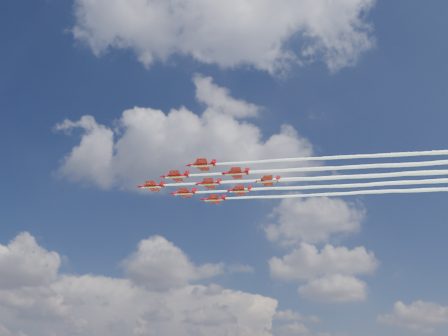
{
  "coord_description": "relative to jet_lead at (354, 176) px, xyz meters",
  "views": [
    {
      "loc": [
        22.85,
        -140.66,
        25.81
      ],
      "look_at": [
        13.11,
        -8.24,
        91.84
      ],
      "focal_mm": 35.0,
      "sensor_mm": 36.0,
      "label": 1
    }
  ],
  "objects": [
    {
      "name": "jet_lead",
      "position": [
        0.0,
        0.0,
        0.0
      ],
      "size": [
        145.25,
        10.68,
        2.5
      ],
      "rotation": [
        0.0,
        0.0,
        -0.04
      ],
      "color": "#B40A19"
    },
    {
      "name": "jet_row2_port",
      "position": [
        9.78,
        -7.56,
        0.0
      ],
      "size": [
        145.25,
        10.68,
        2.5
      ],
      "rotation": [
        0.0,
        0.0,
        -0.04
      ],
      "color": "#B40A19"
    },
    {
      "name": "jet_row2_starb",
      "position": [
        10.35,
        6.76,
        0.0
      ],
      "size": [
        145.25,
        10.68,
        2.5
      ],
      "rotation": [
        0.0,
        0.0,
        -0.04
      ],
      "color": "#B40A19"
    },
    {
      "name": "jet_row3_port",
      "position": [
        19.55,
        -15.13,
        0.0
      ],
      "size": [
        145.25,
        10.68,
        2.5
      ],
      "rotation": [
        0.0,
        0.0,
        -0.04
      ],
      "color": "#B40A19"
    },
    {
      "name": "jet_row3_centre",
      "position": [
        20.12,
        -0.8,
        0.0
      ],
      "size": [
        145.25,
        10.68,
        2.5
      ],
      "rotation": [
        0.0,
        0.0,
        -0.04
      ],
      "color": "#B40A19"
    },
    {
      "name": "jet_row3_starb",
      "position": [
        20.69,
        13.53,
        0.0
      ],
      "size": [
        145.25,
        10.68,
        2.5
      ],
      "rotation": [
        0.0,
        0.0,
        -0.04
      ],
      "color": "#B40A19"
    },
    {
      "name": "jet_row4_starb",
      "position": [
        30.47,
        5.96,
        0.0
      ],
      "size": [
        145.25,
        10.68,
        2.5
      ],
      "rotation": [
        0.0,
        0.0,
        -0.04
      ],
      "color": "#B40A19"
    }
  ]
}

